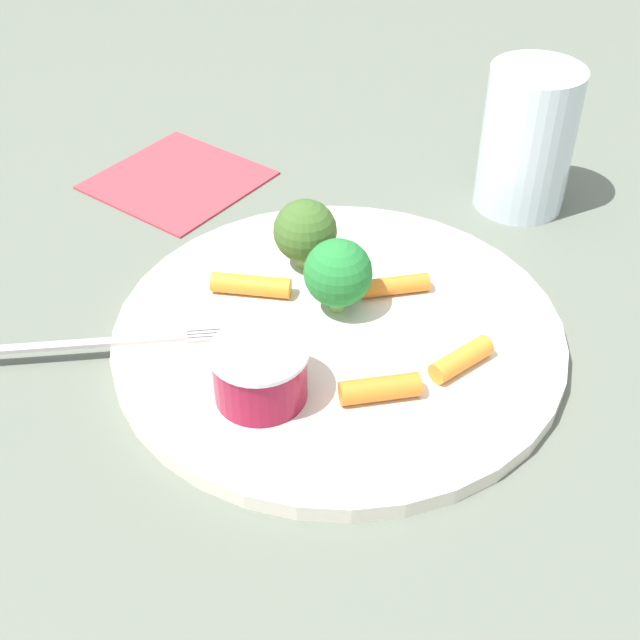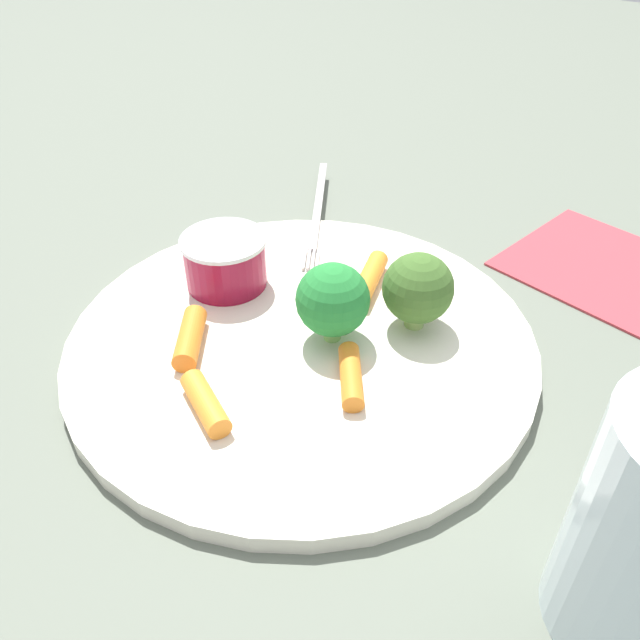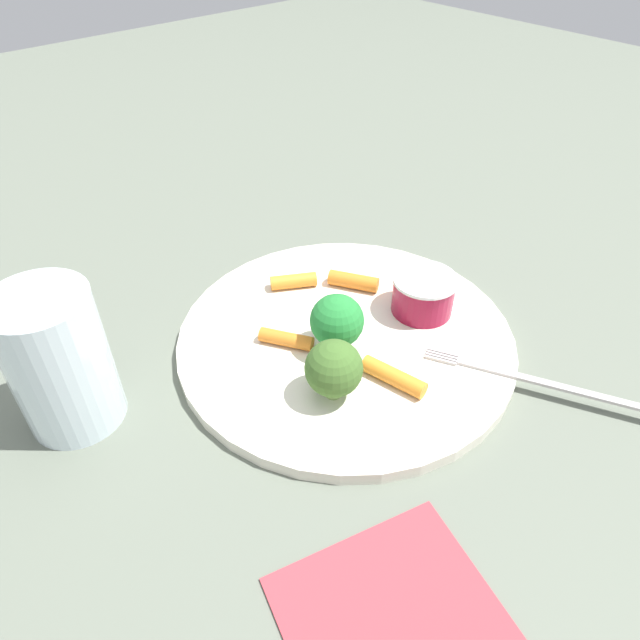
% 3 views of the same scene
% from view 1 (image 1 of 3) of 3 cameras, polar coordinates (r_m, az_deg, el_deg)
% --- Properties ---
extents(ground_plane, '(2.40, 2.40, 0.00)m').
position_cam_1_polar(ground_plane, '(0.59, 1.24, -1.37)').
color(ground_plane, '#5D6558').
extents(plate, '(0.31, 0.31, 0.01)m').
position_cam_1_polar(plate, '(0.59, 1.25, -0.93)').
color(plate, silver).
rests_on(plate, ground_plane).
extents(sauce_cup, '(0.06, 0.06, 0.04)m').
position_cam_1_polar(sauce_cup, '(0.52, -4.05, -3.52)').
color(sauce_cup, maroon).
rests_on(sauce_cup, plate).
extents(broccoli_floret_0, '(0.05, 0.05, 0.06)m').
position_cam_1_polar(broccoli_floret_0, '(0.58, 1.22, 3.15)').
color(broccoli_floret_0, '#84C263').
rests_on(broccoli_floret_0, plate).
extents(broccoli_floret_1, '(0.05, 0.05, 0.05)m').
position_cam_1_polar(broccoli_floret_1, '(0.62, -1.00, 5.96)').
color(broccoli_floret_1, '#8EB15B').
rests_on(broccoli_floret_1, plate).
extents(carrot_stick_0, '(0.05, 0.04, 0.01)m').
position_cam_1_polar(carrot_stick_0, '(0.56, 9.45, -2.62)').
color(carrot_stick_0, orange).
rests_on(carrot_stick_0, plate).
extents(carrot_stick_1, '(0.04, 0.05, 0.02)m').
position_cam_1_polar(carrot_stick_1, '(0.53, 4.04, -4.62)').
color(carrot_stick_1, orange).
rests_on(carrot_stick_1, plate).
extents(carrot_stick_2, '(0.04, 0.05, 0.01)m').
position_cam_1_polar(carrot_stick_2, '(0.61, 5.06, 2.33)').
color(carrot_stick_2, orange).
rests_on(carrot_stick_2, plate).
extents(carrot_stick_3, '(0.03, 0.06, 0.01)m').
position_cam_1_polar(carrot_stick_3, '(0.61, -4.65, 2.35)').
color(carrot_stick_3, orange).
rests_on(carrot_stick_3, plate).
extents(fork, '(0.09, 0.17, 0.00)m').
position_cam_1_polar(fork, '(0.59, -14.91, -1.50)').
color(fork, '#BFB6B6').
rests_on(fork, plate).
extents(drinking_glass, '(0.08, 0.08, 0.12)m').
position_cam_1_polar(drinking_glass, '(0.73, 13.75, 11.68)').
color(drinking_glass, silver).
rests_on(drinking_glass, ground_plane).
extents(napkin, '(0.16, 0.16, 0.00)m').
position_cam_1_polar(napkin, '(0.78, -9.51, 9.29)').
color(napkin, '#B03840').
rests_on(napkin, ground_plane).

